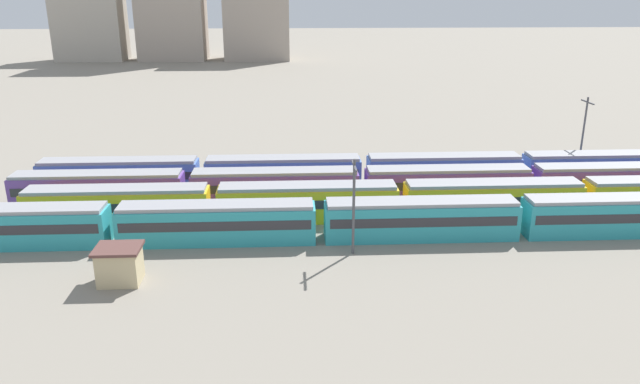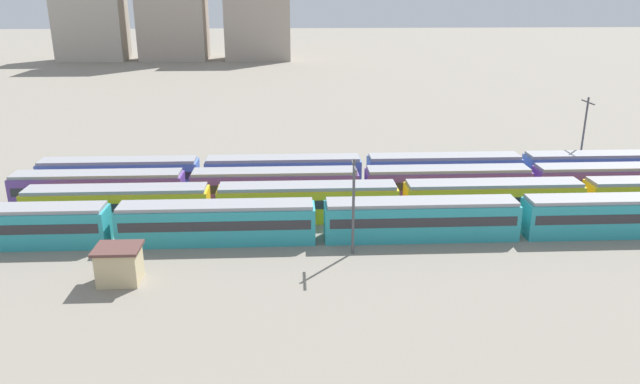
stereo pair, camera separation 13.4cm
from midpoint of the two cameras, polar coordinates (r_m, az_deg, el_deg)
name	(u,v)px [view 1 (the left image)]	position (r m, az deg, el deg)	size (l,w,h in m)	color
ground_plane	(161,213)	(65.16, -14.91, -1.94)	(600.00, 600.00, 0.00)	gray
train_track_0	(320,221)	(55.79, -0.08, -2.72)	(74.70, 3.06, 3.75)	teal
train_track_1	(583,197)	(67.58, 23.56, -0.45)	(112.50, 3.06, 3.75)	yellow
train_track_2	(447,183)	(67.71, 11.88, 0.79)	(93.60, 3.06, 3.75)	#6B429E
train_track_3	(522,169)	(75.61, 18.50, 2.11)	(112.50, 3.06, 3.75)	#4C70BC
catenary_pole_0	(354,202)	(51.97, 3.14, -0.92)	(0.24, 3.20, 8.67)	#4C4C51
catenary_pole_1	(583,132)	(81.08, 23.60, 5.19)	(0.24, 3.20, 9.83)	#4C4C51
signal_hut	(120,264)	(50.66, -18.52, -6.51)	(3.60, 3.00, 3.04)	#C6B284
distant_building_0	(89,21)	(211.56, -21.00, 14.85)	(21.11, 12.33, 24.25)	#B2A899
distant_building_2	(257,7)	(201.98, -6.04, 17.00)	(20.60, 15.35, 32.67)	#A89989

